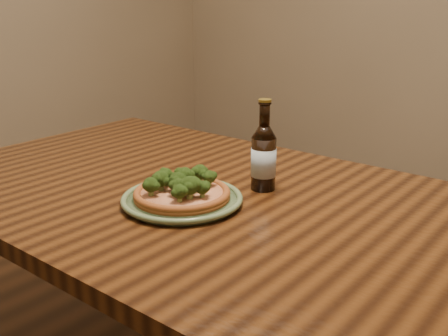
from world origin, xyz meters
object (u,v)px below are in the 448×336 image
Objects in this scene: table at (218,231)px; pizza at (182,191)px; plate at (182,199)px; beer_bottle at (264,157)px.

table is 7.21× the size of pizza.
plate is 1.26× the size of pizza.
table is at bearing 71.03° from plate.
pizza is at bearing 179.48° from plate.
plate is at bearing -108.97° from table.
pizza reaches higher than plate.
table is at bearing -110.16° from beer_bottle.
plate is 1.25× the size of beer_bottle.
pizza is 0.22m from beer_bottle.
pizza is at bearing -105.62° from beer_bottle.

